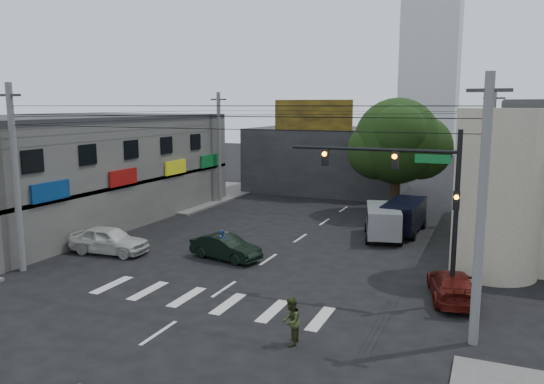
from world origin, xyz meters
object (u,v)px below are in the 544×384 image
Objects in this scene: white_compact at (109,240)px; traffic_officer at (223,246)px; utility_pole_far_left at (219,148)px; maroon_sedan at (452,285)px; utility_pole_near_right at (481,213)px; utility_pole_near_left at (16,179)px; dark_sedan at (226,247)px; utility_pole_far_right at (490,158)px; street_tree at (397,141)px; traffic_gantry at (414,187)px; pedestrian_olive at (291,321)px; navy_van at (404,217)px; silver_minivan at (383,223)px.

traffic_officer is at bearing -84.72° from white_compact.
utility_pole_far_left is at bearing 88.08° from traffic_officer.
utility_pole_near_right is at bearing 92.10° from maroon_sedan.
utility_pole_near_left reaches higher than dark_sedan.
utility_pole_far_right is 19.86m from dark_sedan.
utility_pole_far_right is at bearing -105.61° from maroon_sedan.
utility_pole_far_left is (-14.50, -1.00, -0.87)m from street_tree.
utility_pole_near_left is at bearing -124.00° from street_tree.
dark_sedan is at bearing 34.11° from utility_pole_near_left.
utility_pole_near_left reaches higher than street_tree.
traffic_gantry reaches higher than pedestrian_olive.
navy_van is at bearing -26.95° from dark_sedan.
street_tree is 1.89× the size of white_compact.
street_tree is 25.95m from utility_pole_near_left.
white_compact is at bearing 110.85° from silver_minivan.
utility_pole_near_left is at bearing -135.69° from utility_pole_far_right.
traffic_gantry is 0.78× the size of utility_pole_near_right.
traffic_gantry is 11.00m from dark_sedan.
traffic_gantry is 18.66m from utility_pole_near_left.
pedestrian_olive is at bearing -88.27° from street_tree.
street_tree is at bearing 38.51° from traffic_officer.
utility_pole_far_left is at bearing 180.00° from utility_pole_far_right.
navy_van is (7.77, 9.74, 0.37)m from dark_sedan.
pedestrian_olive is (-0.92, -17.94, -0.19)m from navy_van.
silver_minivan is at bearing 113.34° from utility_pole_near_right.
street_tree reaches higher than white_compact.
utility_pole_far_right reaches higher than navy_van.
utility_pole_near_left is 2.20× the size of dark_sedan.
utility_pole_far_left is at bearing -153.20° from pedestrian_olive.
maroon_sedan is (-1.03, -16.38, -3.97)m from utility_pole_far_right.
utility_pole_near_left is 5.47× the size of pedestrian_olive.
dark_sedan is at bearing 61.79° from traffic_officer.
street_tree is 7.71m from navy_van.
white_compact is 2.74× the size of traffic_officer.
traffic_gantry is 0.78× the size of utility_pole_near_left.
white_compact is 14.93m from pedestrian_olive.
street_tree is 17.92m from traffic_officer.
traffic_gantry is 4.28× the size of traffic_officer.
silver_minivan reaches higher than white_compact.
maroon_sedan is 8.16m from pedestrian_olive.
utility_pole_near_right is 1.00× the size of utility_pole_far_right.
street_tree is at bearing 3.95° from utility_pole_far_left.
white_compact is (-12.61, -17.31, -4.71)m from street_tree.
street_tree is 6.63m from utility_pole_far_right.
traffic_officer is 1.00× the size of pedestrian_olive.
utility_pole_far_right is 5.47× the size of traffic_officer.
utility_pole_far_right reaches higher than pedestrian_olive.
dark_sedan is 0.91× the size of maroon_sedan.
utility_pole_far_right is 1.86× the size of silver_minivan.
utility_pole_near_left is 1.76× the size of navy_van.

